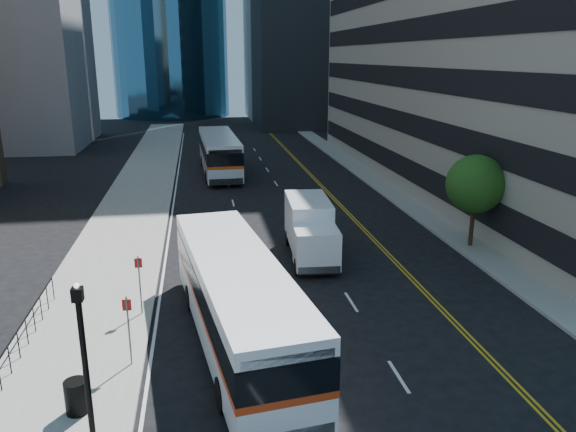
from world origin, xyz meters
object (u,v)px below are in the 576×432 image
object	(u,v)px
bus_rear	(219,152)
box_truck	(310,229)
trash_can	(77,397)
bus_front	(237,299)
street_tree	(476,184)
lamp_post	(84,358)

from	to	relation	value
bus_rear	box_truck	xyz separation A→B (m)	(3.82, -23.34, -0.31)
box_truck	trash_can	bearing A→B (deg)	-123.96
bus_front	box_truck	world-z (taller)	bus_front
street_tree	lamp_post	bearing A→B (deg)	-142.13
street_tree	bus_rear	distance (m)	26.67
trash_can	street_tree	bearing A→B (deg)	33.90
street_tree	box_truck	bearing A→B (deg)	-179.27
street_tree	lamp_post	distance (m)	22.82
street_tree	bus_front	bearing A→B (deg)	-146.91
bus_rear	trash_can	xyz separation A→B (m)	(-5.68, -35.78, -1.24)
street_tree	bus_rear	xyz separation A→B (m)	(-13.00, 23.23, -1.74)
box_truck	lamp_post	bearing A→B (deg)	-119.02
street_tree	bus_rear	size ratio (longest dim) A/B	0.37
bus_rear	trash_can	world-z (taller)	bus_rear
lamp_post	trash_can	size ratio (longest dim) A/B	4.42
bus_front	bus_rear	world-z (taller)	bus_rear
bus_front	bus_rear	distance (m)	32.13
lamp_post	bus_rear	bearing A→B (deg)	82.35
bus_rear	box_truck	distance (m)	23.66
bus_rear	lamp_post	bearing A→B (deg)	-99.81
bus_front	street_tree	bearing A→B (deg)	25.19
lamp_post	bus_rear	distance (m)	37.57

